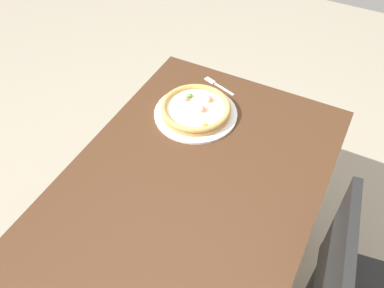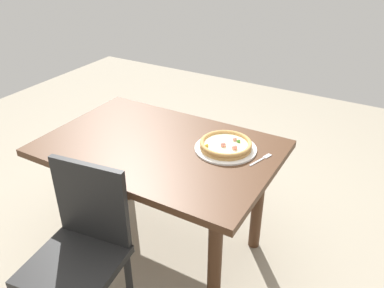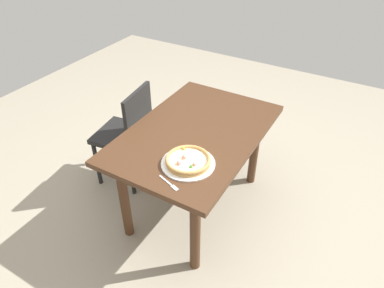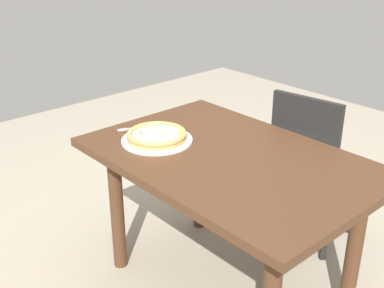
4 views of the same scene
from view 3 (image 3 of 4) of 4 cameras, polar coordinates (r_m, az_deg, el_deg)
name	(u,v)px [view 3 (image 3 of 4)]	position (r m, az deg, el deg)	size (l,w,h in m)	color
ground_plane	(195,204)	(2.94, 0.48, -9.79)	(6.00, 6.00, 0.00)	#9E937F
dining_table	(195,143)	(2.52, 0.55, 0.14)	(1.29, 0.86, 0.74)	#472B19
chair_near	(128,132)	(2.92, -10.45, 1.92)	(0.45, 0.45, 0.90)	black
plate	(188,163)	(2.17, -0.64, -3.19)	(0.34, 0.34, 0.01)	white
pizza	(188,160)	(2.15, -0.66, -2.68)	(0.28, 0.28, 0.05)	tan
fork	(170,184)	(2.03, -3.62, -6.54)	(0.07, 0.16, 0.00)	silver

